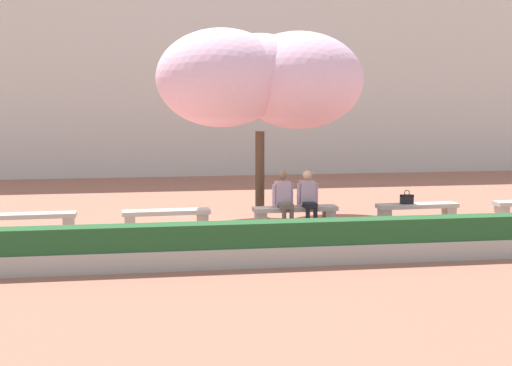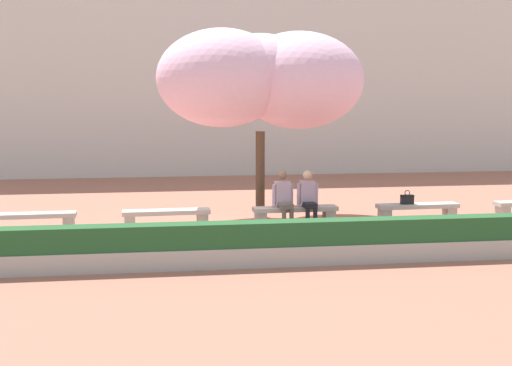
{
  "view_description": "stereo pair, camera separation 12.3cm",
  "coord_description": "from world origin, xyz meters",
  "px_view_note": "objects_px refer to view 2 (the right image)",
  "views": [
    {
      "loc": [
        -1.94,
        -16.08,
        3.13
      ],
      "look_at": [
        0.6,
        0.2,
        1.0
      ],
      "focal_mm": 50.0,
      "sensor_mm": 36.0,
      "label": 1
    },
    {
      "loc": [
        -1.81,
        -16.1,
        3.13
      ],
      "look_at": [
        0.6,
        0.2,
        1.0
      ],
      "focal_mm": 50.0,
      "sensor_mm": 36.0,
      "label": 2
    }
  ],
  "objects_px": {
    "stone_bench_center": "(166,216)",
    "cherry_tree_main": "(262,78)",
    "person_seated_left": "(284,197)",
    "stone_bench_near_west": "(30,219)",
    "handbag": "(407,199)",
    "stone_bench_near_east": "(295,213)",
    "person_seated_right": "(308,196)",
    "stone_bench_east_end": "(417,210)"
  },
  "relations": [
    {
      "from": "stone_bench_center",
      "to": "stone_bench_near_east",
      "type": "bearing_deg",
      "value": 0.0
    },
    {
      "from": "person_seated_left",
      "to": "person_seated_right",
      "type": "xyz_separation_m",
      "value": [
        0.58,
        -0.0,
        0.0
      ]
    },
    {
      "from": "person_seated_left",
      "to": "person_seated_right",
      "type": "distance_m",
      "value": 0.58
    },
    {
      "from": "stone_bench_near_east",
      "to": "stone_bench_center",
      "type": "bearing_deg",
      "value": 180.0
    },
    {
      "from": "person_seated_left",
      "to": "handbag",
      "type": "xyz_separation_m",
      "value": [
        3.01,
        0.05,
        -0.12
      ]
    },
    {
      "from": "stone_bench_near_west",
      "to": "cherry_tree_main",
      "type": "height_order",
      "value": "cherry_tree_main"
    },
    {
      "from": "stone_bench_near_west",
      "to": "stone_bench_near_east",
      "type": "distance_m",
      "value": 5.98
    },
    {
      "from": "cherry_tree_main",
      "to": "stone_bench_near_west",
      "type": "bearing_deg",
      "value": -167.4
    },
    {
      "from": "person_seated_right",
      "to": "stone_bench_center",
      "type": "bearing_deg",
      "value": 179.07
    },
    {
      "from": "person_seated_left",
      "to": "cherry_tree_main",
      "type": "relative_size",
      "value": 0.25
    },
    {
      "from": "stone_bench_near_west",
      "to": "stone_bench_near_east",
      "type": "relative_size",
      "value": 1.0
    },
    {
      "from": "stone_bench_center",
      "to": "stone_bench_near_east",
      "type": "distance_m",
      "value": 2.99
    },
    {
      "from": "stone_bench_east_end",
      "to": "stone_bench_center",
      "type": "bearing_deg",
      "value": 180.0
    },
    {
      "from": "stone_bench_center",
      "to": "stone_bench_near_west",
      "type": "bearing_deg",
      "value": 180.0
    },
    {
      "from": "person_seated_left",
      "to": "cherry_tree_main",
      "type": "xyz_separation_m",
      "value": [
        -0.32,
        1.26,
        2.75
      ]
    },
    {
      "from": "stone_bench_east_end",
      "to": "person_seated_left",
      "type": "bearing_deg",
      "value": -179.07
    },
    {
      "from": "stone_bench_near_west",
      "to": "handbag",
      "type": "distance_m",
      "value": 8.71
    },
    {
      "from": "stone_bench_near_west",
      "to": "cherry_tree_main",
      "type": "xyz_separation_m",
      "value": [
        5.38,
        1.2,
        3.14
      ]
    },
    {
      "from": "person_seated_right",
      "to": "handbag",
      "type": "relative_size",
      "value": 3.81
    },
    {
      "from": "stone_bench_center",
      "to": "person_seated_right",
      "type": "bearing_deg",
      "value": -0.93
    },
    {
      "from": "stone_bench_near_west",
      "to": "stone_bench_east_end",
      "type": "xyz_separation_m",
      "value": [
        8.97,
        0.0,
        0.0
      ]
    },
    {
      "from": "stone_bench_near_east",
      "to": "stone_bench_near_west",
      "type": "bearing_deg",
      "value": 180.0
    },
    {
      "from": "stone_bench_center",
      "to": "cherry_tree_main",
      "type": "height_order",
      "value": "cherry_tree_main"
    },
    {
      "from": "person_seated_right",
      "to": "stone_bench_near_east",
      "type": "bearing_deg",
      "value": 169.81
    },
    {
      "from": "stone_bench_near_west",
      "to": "person_seated_right",
      "type": "xyz_separation_m",
      "value": [
        6.28,
        -0.05,
        0.39
      ]
    },
    {
      "from": "stone_bench_center",
      "to": "person_seated_right",
      "type": "relative_size",
      "value": 1.55
    },
    {
      "from": "handbag",
      "to": "stone_bench_near_west",
      "type": "bearing_deg",
      "value": 179.98
    },
    {
      "from": "stone_bench_near_east",
      "to": "person_seated_right",
      "type": "bearing_deg",
      "value": -10.19
    },
    {
      "from": "stone_bench_near_west",
      "to": "cherry_tree_main",
      "type": "distance_m",
      "value": 6.34
    },
    {
      "from": "cherry_tree_main",
      "to": "stone_bench_east_end",
      "type": "bearing_deg",
      "value": -18.5
    },
    {
      "from": "stone_bench_near_east",
      "to": "handbag",
      "type": "relative_size",
      "value": 5.89
    },
    {
      "from": "stone_bench_east_end",
      "to": "handbag",
      "type": "distance_m",
      "value": 0.38
    },
    {
      "from": "stone_bench_center",
      "to": "person_seated_left",
      "type": "height_order",
      "value": "person_seated_left"
    },
    {
      "from": "person_seated_left",
      "to": "person_seated_right",
      "type": "bearing_deg",
      "value": -0.06
    },
    {
      "from": "stone_bench_near_east",
      "to": "person_seated_left",
      "type": "distance_m",
      "value": 0.49
    },
    {
      "from": "stone_bench_center",
      "to": "person_seated_right",
      "type": "xyz_separation_m",
      "value": [
        3.29,
        -0.05,
        0.39
      ]
    },
    {
      "from": "stone_bench_center",
      "to": "handbag",
      "type": "xyz_separation_m",
      "value": [
        5.72,
        -0.0,
        0.27
      ]
    },
    {
      "from": "person_seated_left",
      "to": "cherry_tree_main",
      "type": "height_order",
      "value": "cherry_tree_main"
    },
    {
      "from": "stone_bench_near_west",
      "to": "person_seated_right",
      "type": "height_order",
      "value": "person_seated_right"
    },
    {
      "from": "stone_bench_center",
      "to": "cherry_tree_main",
      "type": "distance_m",
      "value": 4.12
    },
    {
      "from": "handbag",
      "to": "stone_bench_near_east",
      "type": "bearing_deg",
      "value": 179.93
    },
    {
      "from": "stone_bench_near_east",
      "to": "person_seated_right",
      "type": "height_order",
      "value": "person_seated_right"
    }
  ]
}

